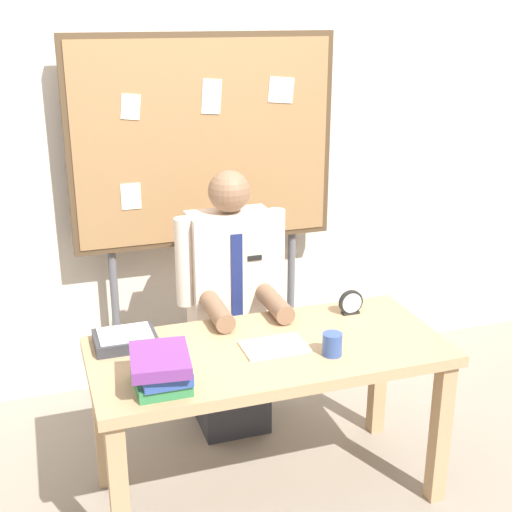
# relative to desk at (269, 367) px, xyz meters

# --- Properties ---
(ground_plane) EXTENTS (12.00, 12.00, 0.00)m
(ground_plane) POSITION_rel_desk_xyz_m (0.00, 0.00, -0.64)
(ground_plane) COLOR gray
(back_wall) EXTENTS (6.40, 0.08, 2.70)m
(back_wall) POSITION_rel_desk_xyz_m (0.00, 1.23, 0.71)
(back_wall) COLOR beige
(back_wall) RESTS_ON ground_plane
(desk) EXTENTS (1.51, 0.69, 0.74)m
(desk) POSITION_rel_desk_xyz_m (0.00, 0.00, 0.00)
(desk) COLOR tan
(desk) RESTS_ON ground_plane
(person) EXTENTS (0.55, 0.56, 1.38)m
(person) POSITION_rel_desk_xyz_m (0.00, 0.56, 0.00)
(person) COLOR #2D2D33
(person) RESTS_ON ground_plane
(bulletin_board) EXTENTS (1.42, 0.09, 1.98)m
(bulletin_board) POSITION_rel_desk_xyz_m (-0.00, 1.03, 0.77)
(bulletin_board) COLOR #4C3823
(bulletin_board) RESTS_ON ground_plane
(book_stack) EXTENTS (0.25, 0.29, 0.15)m
(book_stack) POSITION_rel_desk_xyz_m (-0.50, -0.19, 0.18)
(book_stack) COLOR #337F47
(book_stack) RESTS_ON desk
(open_notebook) EXTENTS (0.27, 0.18, 0.01)m
(open_notebook) POSITION_rel_desk_xyz_m (0.02, -0.02, 0.11)
(open_notebook) COLOR #F4EFCC
(open_notebook) RESTS_ON desk
(desk_clock) EXTENTS (0.12, 0.04, 0.12)m
(desk_clock) POSITION_rel_desk_xyz_m (0.48, 0.20, 0.15)
(desk_clock) COLOR black
(desk_clock) RESTS_ON desk
(coffee_mug) EXTENTS (0.08, 0.08, 0.10)m
(coffee_mug) POSITION_rel_desk_xyz_m (0.22, -0.15, 0.15)
(coffee_mug) COLOR #334C8C
(coffee_mug) RESTS_ON desk
(paper_tray) EXTENTS (0.26, 0.20, 0.06)m
(paper_tray) POSITION_rel_desk_xyz_m (-0.58, 0.21, 0.13)
(paper_tray) COLOR #333338
(paper_tray) RESTS_ON desk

